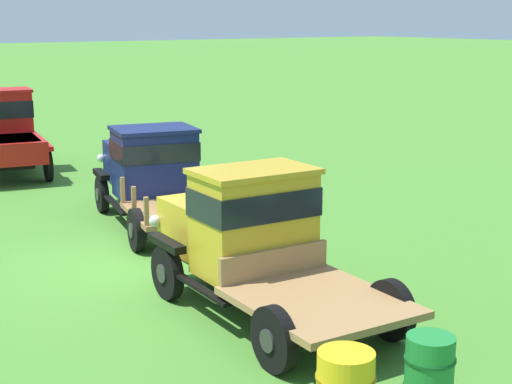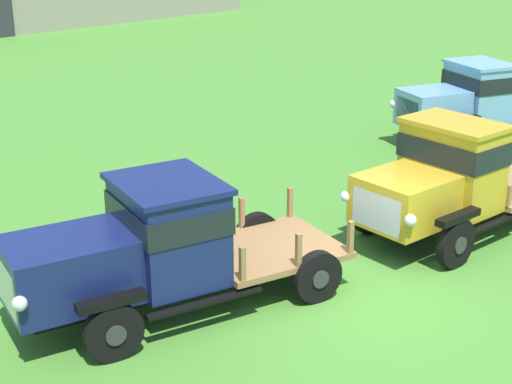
{
  "view_description": "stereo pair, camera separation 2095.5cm",
  "coord_description": "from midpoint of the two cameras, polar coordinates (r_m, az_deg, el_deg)",
  "views": [
    {
      "loc": [
        12.3,
        -5.93,
        4.31
      ],
      "look_at": [
        0.22,
        2.57,
        1.0
      ],
      "focal_mm": 55.0,
      "sensor_mm": 36.0,
      "label": 1
    },
    {
      "loc": [
        -8.59,
        -6.79,
        5.74
      ],
      "look_at": [
        0.22,
        2.57,
        1.0
      ],
      "focal_mm": 55.0,
      "sensor_mm": 36.0,
      "label": 2
    }
  ],
  "objects": [
    {
      "name": "oil_drum_beside_row",
      "position": [
        9.48,
        84.61,
        -28.52
      ],
      "size": [
        0.58,
        0.58,
        0.87
      ],
      "color": "#1E7F33",
      "rests_on": "ground"
    },
    {
      "name": "ground_plane",
      "position": [
        8.31,
        33.88,
        -26.95
      ],
      "size": [
        240.0,
        240.0,
        0.0
      ],
      "primitive_type": "plane",
      "color": "#47842D"
    },
    {
      "name": "vintage_truck_foreground_near",
      "position": [
        14.04,
        -2.97,
        -3.38
      ],
      "size": [
        4.94,
        2.75,
        2.34
      ],
      "color": "black",
      "rests_on": "ground"
    },
    {
      "name": "vintage_truck_second_in_line",
      "position": [
        10.1,
        24.43,
        -11.49
      ],
      "size": [
        5.44,
        2.89,
        2.04
      ],
      "color": "black",
      "rests_on": "ground"
    },
    {
      "name": "vintage_truck_midrow_center",
      "position": [
        7.99,
        58.46,
        -23.24
      ],
      "size": [
        4.97,
        2.32,
        2.15
      ],
      "color": "black",
      "rests_on": "ground"
    }
  ]
}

